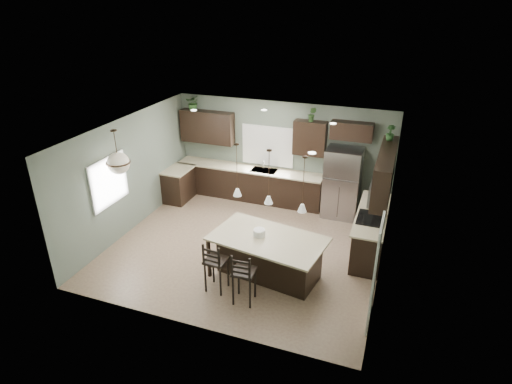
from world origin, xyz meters
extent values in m
plane|color=#9E8466|center=(0.00, 0.00, 0.00)|extent=(6.00, 6.00, 0.00)
cube|color=white|center=(2.98, -1.55, 1.02)|extent=(0.04, 0.82, 2.04)
cube|color=white|center=(-0.40, 2.73, 1.55)|extent=(1.35, 0.02, 1.00)
cube|color=white|center=(-2.98, -0.80, 1.55)|extent=(0.02, 1.10, 1.00)
cube|color=black|center=(-2.70, 1.70, 0.45)|extent=(0.60, 0.90, 0.90)
cube|color=beige|center=(-2.68, 1.70, 0.92)|extent=(0.66, 0.96, 0.04)
cube|color=black|center=(-0.85, 2.45, 0.45)|extent=(4.20, 0.60, 0.90)
cube|color=beige|center=(-0.85, 2.43, 0.92)|extent=(4.20, 0.66, 0.04)
cube|color=gray|center=(-0.40, 2.43, 0.94)|extent=(0.70, 0.45, 0.01)
cylinder|color=silver|center=(-0.40, 2.40, 1.08)|extent=(0.02, 0.02, 0.28)
cube|color=black|center=(-2.15, 2.58, 1.95)|extent=(1.55, 0.34, 0.90)
cube|color=black|center=(0.80, 2.58, 1.95)|extent=(0.85, 0.34, 0.90)
cube|color=black|center=(1.85, 2.58, 2.25)|extent=(1.05, 0.34, 0.45)
cube|color=black|center=(2.70, 0.87, 0.45)|extent=(0.60, 2.35, 0.90)
cube|color=beige|center=(2.68, 0.87, 0.92)|extent=(0.66, 2.35, 0.04)
cube|color=black|center=(2.68, 0.60, 0.94)|extent=(0.58, 0.75, 0.02)
cube|color=gray|center=(2.40, 0.60, 0.45)|extent=(0.01, 0.72, 0.60)
cube|color=black|center=(2.83, 0.87, 1.95)|extent=(0.34, 2.35, 0.90)
cube|color=gray|center=(2.78, 0.60, 1.55)|extent=(0.40, 0.75, 0.40)
cube|color=#93939B|center=(1.76, 2.32, 0.93)|extent=(0.90, 0.74, 1.85)
cube|color=black|center=(0.83, -0.91, 0.46)|extent=(2.44, 1.64, 0.92)
cylinder|color=white|center=(0.63, -0.88, 0.99)|extent=(0.24, 0.24, 0.14)
cube|color=black|center=(0.02, -1.65, 0.55)|extent=(0.43, 0.43, 1.11)
cube|color=black|center=(0.66, -1.81, 0.56)|extent=(0.44, 0.44, 1.12)
imported|color=#2E5927|center=(-2.53, 2.55, 2.62)|extent=(0.47, 0.43, 0.43)
imported|color=#2E5123|center=(0.83, 2.55, 2.59)|extent=(0.21, 0.17, 0.38)
imported|color=#244C21|center=(2.80, 1.66, 2.57)|extent=(0.23, 0.23, 0.35)
plane|color=slate|center=(0.00, 2.75, 1.40)|extent=(6.00, 0.00, 6.00)
plane|color=slate|center=(0.00, -2.75, 1.40)|extent=(6.00, 0.00, 6.00)
plane|color=slate|center=(-3.00, 0.00, 1.40)|extent=(0.00, 5.50, 5.50)
plane|color=slate|center=(3.00, 0.00, 1.40)|extent=(0.00, 5.50, 5.50)
plane|color=white|center=(0.00, 0.00, 2.80)|extent=(6.00, 6.00, 0.00)
camera|label=1|loc=(3.12, -7.90, 5.39)|focal=30.00mm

